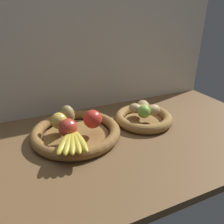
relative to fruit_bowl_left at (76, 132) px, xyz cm
name	(u,v)px	position (x,y,z in cm)	size (l,w,h in cm)	color
ground_plane	(119,132)	(19.29, -1.76, -3.55)	(140.00, 90.00, 3.00)	brown
back_wall	(94,57)	(19.29, 28.24, 25.45)	(140.00, 3.00, 55.00)	silver
fruit_bowl_left	(76,132)	(0.00, 0.00, 0.00)	(37.74, 37.74, 4.47)	brown
fruit_bowl_right	(144,118)	(33.43, 0.00, 0.02)	(27.46, 27.46, 4.47)	olive
apple_red_right	(93,119)	(6.63, -2.92, 6.33)	(7.82, 7.82, 7.82)	red
apple_red_front	(68,128)	(-4.43, -5.77, 6.11)	(7.39, 7.39, 7.39)	#B73828
apple_golden_left	(59,121)	(-6.24, 2.02, 5.89)	(6.95, 6.95, 6.95)	gold
pear_brown	(67,115)	(-2.21, 4.05, 6.78)	(5.84, 6.40, 8.73)	olive
banana_bunch_front	(73,141)	(-4.49, -12.44, 4.06)	(12.52, 17.82, 3.29)	gold
potato_back	(143,105)	(35.30, 4.11, 4.76)	(8.36, 5.81, 4.69)	#A38451
potato_small	(153,110)	(36.42, -2.99, 4.99)	(7.21, 5.51, 5.15)	tan
potato_large	(144,110)	(33.43, 0.00, 4.54)	(7.76, 5.98, 4.25)	tan
potato_oblong	(135,108)	(30.07, 2.61, 4.73)	(6.40, 5.22, 4.63)	tan
lime_near	(144,112)	(31.02, -3.62, 5.43)	(6.03, 6.03, 6.03)	#7AAD3D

